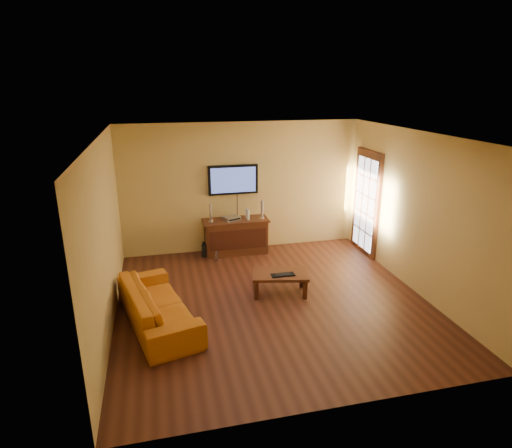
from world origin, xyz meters
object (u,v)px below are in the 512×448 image
object	(u,v)px
keyboard	(283,275)
sofa	(157,299)
coffee_table	(280,276)
av_receiver	(232,218)
media_console	(236,236)
television	(233,180)
bottle	(216,256)
game_console	(248,214)
speaker_right	(262,210)
speaker_left	(211,214)
subwoofer	(209,249)

from	to	relation	value
keyboard	sofa	bearing A→B (deg)	-169.20
coffee_table	av_receiver	distance (m)	2.08
media_console	television	size ratio (longest dim) A/B	1.31
av_receiver	bottle	bearing A→B (deg)	-162.50
game_console	keyboard	distance (m)	2.10
speaker_right	av_receiver	distance (m)	0.65
speaker_left	subwoofer	bearing A→B (deg)	167.28
television	speaker_left	size ratio (longest dim) A/B	2.84
speaker_left	keyboard	size ratio (longest dim) A/B	0.92
game_console	keyboard	world-z (taller)	game_console
television	keyboard	world-z (taller)	television
coffee_table	speaker_left	distance (m)	2.23
bottle	game_console	bearing A→B (deg)	22.89
coffee_table	av_receiver	xyz separation A→B (m)	(-0.47, 1.98, 0.45)
media_console	subwoofer	bearing A→B (deg)	-179.97
coffee_table	game_console	bearing A→B (deg)	94.14
speaker_right	av_receiver	xyz separation A→B (m)	(-0.64, 0.04, -0.14)
speaker_left	subwoofer	distance (m)	0.78
speaker_left	bottle	distance (m)	0.87
game_console	keyboard	xyz separation A→B (m)	(0.16, -2.05, -0.46)
keyboard	av_receiver	bearing A→B (deg)	103.29
media_console	bottle	distance (m)	0.63
television	keyboard	size ratio (longest dim) A/B	2.61
av_receiver	subwoofer	world-z (taller)	av_receiver
speaker_right	subwoofer	xyz separation A→B (m)	(-1.14, 0.03, -0.78)
media_console	av_receiver	xyz separation A→B (m)	(-0.08, 0.01, 0.40)
television	speaker_right	world-z (taller)	television
television	sofa	world-z (taller)	television
game_console	television	bearing A→B (deg)	127.54
television	keyboard	xyz separation A→B (m)	(0.41, -2.29, -1.15)
television	subwoofer	distance (m)	1.54
television	speaker_right	xyz separation A→B (m)	(0.56, -0.25, -0.62)
television	bottle	bearing A→B (deg)	-130.74
bottle	sofa	bearing A→B (deg)	-118.96
coffee_table	keyboard	bearing A→B (deg)	-78.76
sofa	speaker_left	xyz separation A→B (m)	(1.13, 2.45, 0.51)
sofa	keyboard	world-z (taller)	sofa
media_console	bottle	world-z (taller)	media_console
media_console	keyboard	distance (m)	2.11
television	sofa	bearing A→B (deg)	-121.62
keyboard	speaker_right	bearing A→B (deg)	85.87
coffee_table	sofa	size ratio (longest dim) A/B	0.50
media_console	coffee_table	bearing A→B (deg)	-78.85
television	keyboard	bearing A→B (deg)	-79.88
television	keyboard	distance (m)	2.59
media_console	coffee_table	distance (m)	2.00
speaker_left	bottle	bearing A→B (deg)	-80.86
television	media_console	bearing A→B (deg)	-90.00
sofa	keyboard	xyz separation A→B (m)	(2.06, 0.39, -0.01)
coffee_table	speaker_right	world-z (taller)	speaker_right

